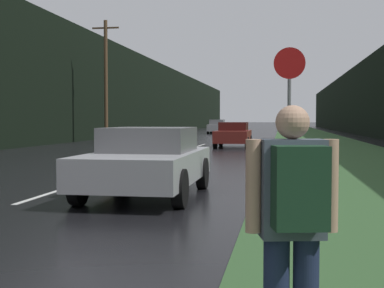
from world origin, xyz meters
TOP-DOWN VIEW (x-y plane):
  - grass_verge at (7.20, 40.00)m, footprint 6.00×240.00m
  - lane_stripe_b at (0.00, 8.93)m, footprint 0.12×3.00m
  - lane_stripe_c at (0.00, 15.93)m, footprint 0.12×3.00m
  - lane_stripe_d at (0.00, 22.93)m, footprint 0.12×3.00m
  - lane_stripe_e at (0.00, 29.93)m, footprint 0.12×3.00m
  - lane_stripe_f at (0.00, 36.93)m, footprint 0.12×3.00m
  - treeline_far_side at (-10.20, 50.00)m, footprint 2.00×140.00m
  - treeline_near_side at (13.20, 50.00)m, footprint 2.00×140.00m
  - utility_pole_far at (-6.70, 32.41)m, footprint 1.80×0.24m
  - stop_sign at (4.89, 9.33)m, footprint 0.62×0.07m
  - hitchhiker_with_backpack at (4.82, 1.77)m, footprint 0.55×0.46m
  - car_passing_near at (2.10, 8.92)m, footprint 2.05×4.27m
  - car_passing_far at (2.10, 28.12)m, footprint 1.89×4.32m
  - car_oncoming at (-2.10, 55.61)m, footprint 1.86×4.02m

SIDE VIEW (x-z plane):
  - lane_stripe_b at x=0.00m, z-range 0.00..0.01m
  - lane_stripe_c at x=0.00m, z-range 0.00..0.01m
  - lane_stripe_d at x=0.00m, z-range 0.00..0.01m
  - lane_stripe_e at x=0.00m, z-range 0.00..0.01m
  - lane_stripe_f at x=0.00m, z-range 0.00..0.01m
  - grass_verge at x=7.20m, z-range 0.00..0.02m
  - car_passing_far at x=2.10m, z-range 0.01..1.39m
  - car_passing_near at x=2.10m, z-range 0.02..1.39m
  - car_oncoming at x=-2.10m, z-range -0.01..1.52m
  - hitchhiker_with_backpack at x=4.82m, z-range 0.12..1.74m
  - stop_sign at x=4.89m, z-range 0.29..3.24m
  - treeline_near_side at x=13.20m, z-range 0.00..7.12m
  - treeline_far_side at x=-10.20m, z-range 0.00..8.08m
  - utility_pole_far at x=-6.70m, z-range 0.13..8.16m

